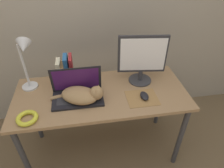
# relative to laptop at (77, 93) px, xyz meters

# --- Properties ---
(wall_back) EXTENTS (8.00, 0.05, 2.60)m
(wall_back) POSITION_rel_laptop_xyz_m (0.19, 0.66, 0.51)
(wall_back) COLOR #9E9384
(wall_back) RESTS_ON ground_plane
(desk) EXTENTS (1.41, 0.62, 0.75)m
(desk) POSITION_rel_laptop_xyz_m (0.19, 0.03, -0.13)
(desk) COLOR #93704C
(desk) RESTS_ON ground_plane
(laptop) EXTENTS (0.39, 0.23, 0.24)m
(laptop) POSITION_rel_laptop_xyz_m (0.00, 0.00, 0.00)
(laptop) COLOR black
(laptop) RESTS_ON desk
(cat) EXTENTS (0.41, 0.29, 0.14)m
(cat) POSITION_rel_laptop_xyz_m (0.04, -0.05, 0.01)
(cat) COLOR #99754C
(cat) RESTS_ON desk
(external_monitor) EXTENTS (0.40, 0.20, 0.42)m
(external_monitor) POSITION_rel_laptop_xyz_m (0.55, 0.14, 0.18)
(external_monitor) COLOR #333338
(external_monitor) RESTS_ON desk
(mousepad) EXTENTS (0.24, 0.21, 0.00)m
(mousepad) POSITION_rel_laptop_xyz_m (0.50, -0.09, -0.05)
(mousepad) COLOR olive
(mousepad) RESTS_ON desk
(computer_mouse) EXTENTS (0.06, 0.11, 0.03)m
(computer_mouse) POSITION_rel_laptop_xyz_m (0.52, -0.09, -0.03)
(computer_mouse) COLOR black
(computer_mouse) RESTS_ON mousepad
(book_row) EXTENTS (0.14, 0.15, 0.25)m
(book_row) POSITION_rel_laptop_xyz_m (-0.09, 0.22, 0.07)
(book_row) COLOR beige
(book_row) RESTS_ON desk
(desk_lamp) EXTENTS (0.17, 0.17, 0.46)m
(desk_lamp) POSITION_rel_laptop_xyz_m (-0.36, 0.17, 0.27)
(desk_lamp) COLOR silver
(desk_lamp) RESTS_ON desk
(cable_coil) EXTENTS (0.15, 0.15, 0.03)m
(cable_coil) POSITION_rel_laptop_xyz_m (-0.35, -0.19, -0.03)
(cable_coil) COLOR gold
(cable_coil) RESTS_ON desk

